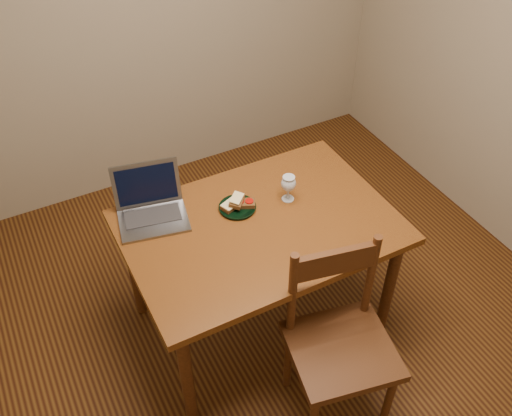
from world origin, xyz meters
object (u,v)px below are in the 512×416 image
chair (341,337)px  plate (237,207)px  laptop (150,203)px  milk_glass (288,188)px  table (260,237)px

chair → plate: bearing=110.8°
plate → laptop: bearing=156.6°
chair → milk_glass: bearing=90.9°
chair → plate: chair is taller
plate → table: bearing=-72.9°
laptop → chair: bearing=-49.6°
chair → milk_glass: size_ratio=3.63×
table → laptop: laptop is taller
table → milk_glass: 0.28m
plate → laptop: 0.43m
chair → milk_glass: chair is taller
chair → laptop: laptop is taller
table → milk_glass: (0.21, 0.10, 0.16)m
plate → milk_glass: (0.26, -0.05, 0.07)m
chair → laptop: 1.10m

